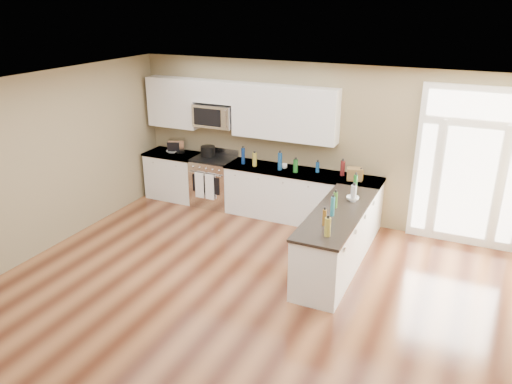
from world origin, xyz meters
TOP-DOWN VIEW (x-y plane):
  - ground at (0.00, 0.00)m, footprint 8.00×8.00m
  - room_shell at (0.00, 0.00)m, footprint 8.00×8.00m
  - back_cabinet_left at (-2.87, 3.69)m, footprint 1.10×0.66m
  - back_cabinet_right at (-0.16, 3.69)m, footprint 2.85×0.66m
  - peninsula_cabinet at (0.93, 2.24)m, footprint 0.69×2.32m
  - upper_cabinet_left at (-2.88, 3.83)m, footprint 1.04×0.33m
  - upper_cabinet_right at (-0.57, 3.83)m, footprint 1.94×0.33m
  - upper_cabinet_short at (-1.95, 3.83)m, footprint 0.82×0.33m
  - microwave at (-1.95, 3.80)m, footprint 0.78×0.41m
  - entry_door at (2.55, 3.95)m, footprint 1.70×0.10m
  - kitchen_range at (-1.95, 3.69)m, footprint 0.78×0.69m
  - stockpot at (-2.12, 3.76)m, footprint 0.34×0.34m
  - toaster_oven at (-2.84, 3.79)m, footprint 0.38×0.35m
  - cardboard_box at (0.80, 3.65)m, footprint 0.29×0.24m
  - bowl_left at (-2.90, 3.69)m, footprint 0.27×0.27m
  - bowl_peninsula at (1.00, 2.74)m, footprint 0.24×0.24m
  - cup_counter at (-0.51, 3.71)m, footprint 0.14×0.14m
  - counter_bottles at (0.25, 3.04)m, footprint 2.40×2.47m

SIDE VIEW (x-z plane):
  - ground at x=0.00m, z-range 0.00..0.00m
  - peninsula_cabinet at x=0.93m, z-range -0.04..0.90m
  - back_cabinet_right at x=-0.16m, z-range -0.03..0.91m
  - back_cabinet_left at x=-2.87m, z-range -0.03..0.91m
  - kitchen_range at x=-1.95m, z-range -0.06..1.02m
  - bowl_left at x=-2.90m, z-range 0.94..0.99m
  - bowl_peninsula at x=1.00m, z-range 0.94..1.00m
  - cup_counter at x=-0.51m, z-range 0.94..1.03m
  - cardboard_box at x=0.80m, z-range 0.94..1.15m
  - stockpot at x=-2.12m, z-range 0.95..1.16m
  - counter_bottles at x=0.25m, z-range 0.91..1.23m
  - toaster_oven at x=-2.84m, z-range 0.94..1.20m
  - entry_door at x=2.55m, z-range 0.00..2.60m
  - room_shell at x=0.00m, z-range -2.29..5.71m
  - microwave at x=-1.95m, z-range 1.55..1.97m
  - upper_cabinet_left at x=-2.88m, z-range 1.45..2.40m
  - upper_cabinet_right at x=-0.57m, z-range 1.45..2.40m
  - upper_cabinet_short at x=-1.95m, z-range 2.00..2.40m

